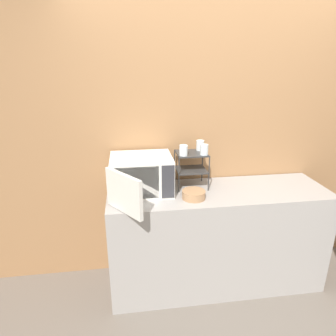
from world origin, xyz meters
TOP-DOWN VIEW (x-y plane):
  - ground_plane at (0.00, 0.00)m, footprint 12.00×12.00m
  - wall_back at (0.00, 0.64)m, footprint 8.00×0.06m
  - counter at (0.00, 0.30)m, footprint 1.90×0.60m
  - microwave at (-0.67, 0.36)m, footprint 0.53×0.73m
  - dish_rack at (-0.22, 0.43)m, footprint 0.27×0.24m
  - glass_front_left at (-0.31, 0.36)m, footprint 0.07×0.07m
  - glass_back_right at (-0.13, 0.50)m, footprint 0.07×0.07m
  - glass_front_right at (-0.13, 0.36)m, footprint 0.07×0.07m
  - bowl at (-0.25, 0.18)m, footprint 0.19×0.19m

SIDE VIEW (x-z plane):
  - ground_plane at x=0.00m, z-range 0.00..0.00m
  - counter at x=0.00m, z-range 0.00..0.94m
  - bowl at x=-0.25m, z-range 0.94..1.00m
  - microwave at x=-0.67m, z-range 0.94..1.25m
  - dish_rack at x=-0.22m, z-range 1.01..1.32m
  - glass_front_left at x=-0.31m, z-range 1.25..1.34m
  - glass_back_right at x=-0.13m, z-range 1.25..1.34m
  - glass_front_right at x=-0.13m, z-range 1.25..1.34m
  - wall_back at x=0.00m, z-range 0.00..2.60m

